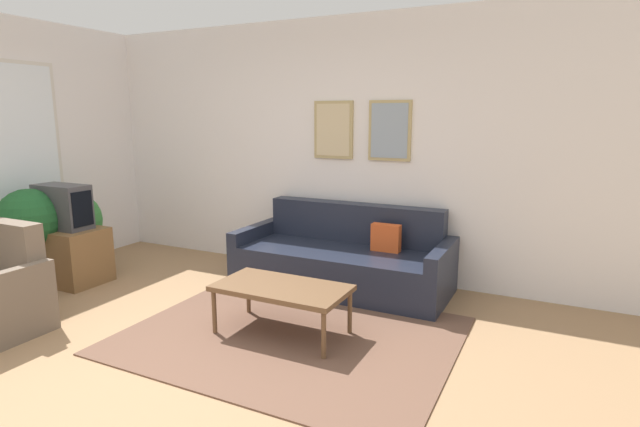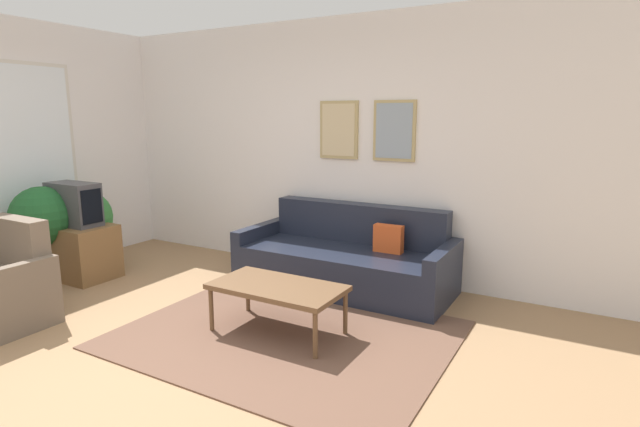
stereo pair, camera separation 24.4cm
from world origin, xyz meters
TOP-DOWN VIEW (x-y plane):
  - ground_plane at (0.00, 0.00)m, footprint 16.00×16.00m
  - area_rug at (0.56, 0.94)m, footprint 2.49×1.96m
  - wall_back at (0.01, 2.65)m, footprint 8.00×0.09m
  - couch at (0.47, 2.19)m, footprint 2.12×0.90m
  - coffee_table at (0.48, 0.94)m, footprint 1.04×0.55m
  - tv_stand at (-2.16, 1.07)m, footprint 0.79×0.51m
  - tv at (-2.16, 1.07)m, footprint 0.58×0.28m
  - potted_plant_tall at (-2.36, 0.84)m, footprint 0.62×0.62m
  - potted_plant_by_window at (-2.28, 1.25)m, footprint 0.61×0.61m

SIDE VIEW (x-z plane):
  - ground_plane at x=0.00m, z-range 0.00..0.00m
  - area_rug at x=0.56m, z-range 0.00..0.01m
  - couch at x=0.47m, z-range -0.13..0.68m
  - tv_stand at x=-2.16m, z-range 0.00..0.57m
  - coffee_table at x=0.48m, z-range 0.17..0.57m
  - potted_plant_by_window at x=-2.28m, z-range 0.13..1.04m
  - potted_plant_tall at x=-2.36m, z-range 0.16..1.15m
  - tv at x=-2.16m, z-range 0.57..1.02m
  - wall_back at x=0.01m, z-range 0.00..2.70m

